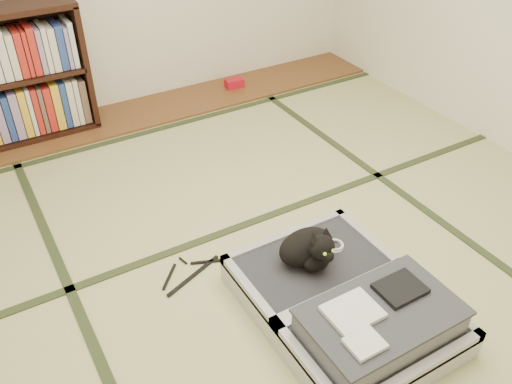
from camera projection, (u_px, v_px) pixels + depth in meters
floor at (282, 267)px, 2.83m from camera, size 4.50×4.50×0.00m
wood_strip at (143, 112)px, 4.23m from camera, size 4.00×0.50×0.02m
red_item at (234, 83)px, 4.56m from camera, size 0.16×0.10×0.07m
tatami_borders at (236, 216)px, 3.18m from camera, size 4.00×4.50×0.01m
suitcase at (348, 307)px, 2.48m from camera, size 0.75×1.00×0.29m
cat at (310, 248)px, 2.59m from camera, size 0.33×0.34×0.27m
cable_coil at (334, 246)px, 2.74m from camera, size 0.10×0.10×0.02m
hanger at (191, 272)px, 2.79m from camera, size 0.37×0.24×0.01m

